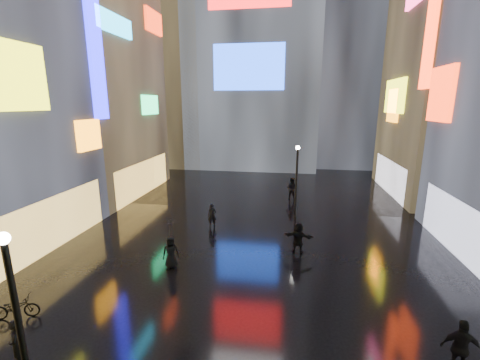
% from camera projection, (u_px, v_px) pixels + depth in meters
% --- Properties ---
extents(ground, '(140.00, 140.00, 0.00)m').
position_uv_depth(ground, '(258.00, 224.00, 21.90)').
color(ground, black).
rests_on(ground, ground).
extents(building_left_far, '(10.28, 12.00, 22.00)m').
position_uv_depth(building_left_far, '(82.00, 68.00, 27.57)').
color(building_left_far, black).
rests_on(building_left_far, ground).
extents(building_right_far, '(10.28, 12.00, 28.00)m').
position_uv_depth(building_right_far, '(471.00, 28.00, 25.80)').
color(building_right_far, black).
rests_on(building_right_far, ground).
extents(tower_flank_right, '(12.00, 12.00, 34.00)m').
position_uv_depth(tower_flank_right, '(350.00, 32.00, 41.53)').
color(tower_flank_right, black).
rests_on(tower_flank_right, ground).
extents(tower_flank_left, '(10.00, 10.00, 26.00)m').
position_uv_depth(tower_flank_left, '(171.00, 65.00, 42.16)').
color(tower_flank_left, black).
rests_on(tower_flank_left, ground).
extents(lamp_near, '(0.30, 0.30, 5.20)m').
position_uv_depth(lamp_near, '(18.00, 319.00, 7.77)').
color(lamp_near, black).
rests_on(lamp_near, ground).
extents(lamp_far, '(0.30, 0.30, 5.20)m').
position_uv_depth(lamp_far, '(297.00, 177.00, 22.70)').
color(lamp_far, black).
rests_on(lamp_far, ground).
extents(pedestrian_3, '(1.12, 0.58, 1.84)m').
position_uv_depth(pedestrian_3, '(461.00, 348.00, 9.59)').
color(pedestrian_3, black).
rests_on(pedestrian_3, ground).
extents(pedestrian_4, '(0.93, 0.77, 1.64)m').
position_uv_depth(pedestrian_4, '(171.00, 252.00, 15.96)').
color(pedestrian_4, black).
rests_on(pedestrian_4, ground).
extents(pedestrian_5, '(1.69, 0.77, 1.76)m').
position_uv_depth(pedestrian_5, '(298.00, 238.00, 17.51)').
color(pedestrian_5, black).
rests_on(pedestrian_5, ground).
extents(pedestrian_6, '(0.63, 0.47, 1.57)m').
position_uv_depth(pedestrian_6, '(212.00, 216.00, 21.25)').
color(pedestrian_6, black).
rests_on(pedestrian_6, ground).
extents(pedestrian_7, '(1.12, 0.99, 1.92)m').
position_uv_depth(pedestrian_7, '(292.00, 189.00, 27.34)').
color(pedestrian_7, black).
rests_on(pedestrian_7, ground).
extents(umbrella_2, '(1.32, 1.33, 0.91)m').
position_uv_depth(umbrella_2, '(170.00, 228.00, 15.67)').
color(umbrella_2, black).
rests_on(umbrella_2, pedestrian_4).
extents(bicycle, '(1.81, 1.14, 0.90)m').
position_uv_depth(bicycle, '(15.00, 308.00, 12.24)').
color(bicycle, black).
rests_on(bicycle, ground).
extents(pedestrian_8, '(0.67, 0.72, 1.65)m').
position_uv_depth(pedestrian_8, '(17.00, 344.00, 9.87)').
color(pedestrian_8, black).
rests_on(pedestrian_8, ground).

